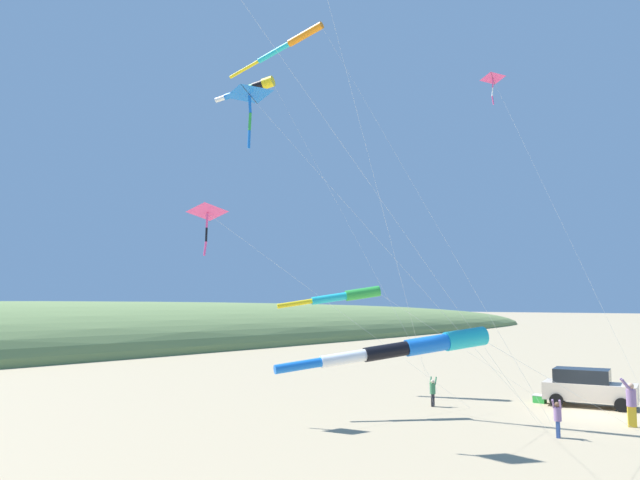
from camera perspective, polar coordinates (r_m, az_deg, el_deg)
ground_plane at (r=31.86m, az=24.13°, el=-14.68°), size 600.00×600.00×0.00m
dune_ridge_grassy at (r=70.94m, az=-24.80°, el=-9.52°), size 28.00×240.00×10.66m
parked_car at (r=34.16m, az=23.70°, el=-12.46°), size 4.57×2.71×1.85m
cooler_box at (r=34.55m, az=19.81°, el=-13.76°), size 0.62×0.42×0.42m
person_adult_flyer at (r=29.40m, az=27.02°, el=-13.20°), size 0.70×0.62×1.99m
person_child_green_jacket at (r=26.07m, az=21.29°, el=-15.08°), size 0.39×0.48×1.48m
person_child_grey_jacket at (r=31.94m, az=10.47°, el=-13.63°), size 0.40×0.49×1.45m
kite_windsock_checkered_midright at (r=41.17m, az=-6.36°, el=13.90°), size 14.33×4.13×19.72m
kite_windsock_purple_drifting at (r=32.87m, az=-2.95°, el=17.75°), size 15.44×4.23×19.04m
kite_windsock_rainbow_low_near at (r=16.29m, az=8.86°, el=-9.83°), size 4.90×15.51×4.51m
kite_windsock_orange_high_right at (r=29.11m, az=2.33°, el=-5.26°), size 7.89×12.06×5.97m
kite_delta_red_high_left at (r=26.17m, az=-6.54°, el=13.30°), size 9.70×9.26×14.08m
kite_delta_white_trailing at (r=35.78m, az=15.91°, el=14.11°), size 7.32×1.66×17.63m
kite_delta_magenta_far_left at (r=28.51m, az=-10.39°, el=2.49°), size 8.53×11.12×9.68m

